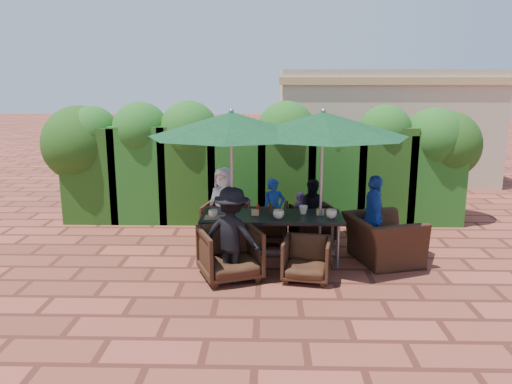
{
  "coord_description": "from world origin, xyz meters",
  "views": [
    {
      "loc": [
        0.13,
        -7.92,
        2.83
      ],
      "look_at": [
        -0.08,
        0.4,
        1.02
      ],
      "focal_mm": 35.0,
      "sensor_mm": 36.0,
      "label": 1
    }
  ],
  "objects_px": {
    "chair_far_left": "(225,219)",
    "chair_far_mid": "(266,220)",
    "chair_far_right": "(312,221)",
    "chair_end_right": "(383,231)",
    "dining_table": "(272,220)",
    "chair_near_right": "(307,257)",
    "umbrella_right": "(323,124)",
    "chair_near_left": "(230,251)",
    "umbrella_left": "(231,125)"
  },
  "relations": [
    {
      "from": "chair_end_right",
      "to": "umbrella_right",
      "type": "bearing_deg",
      "value": 72.45
    },
    {
      "from": "chair_far_mid",
      "to": "chair_near_right",
      "type": "distance_m",
      "value": 1.92
    },
    {
      "from": "chair_near_left",
      "to": "chair_end_right",
      "type": "relative_size",
      "value": 0.74
    },
    {
      "from": "dining_table",
      "to": "chair_near_right",
      "type": "bearing_deg",
      "value": -59.22
    },
    {
      "from": "dining_table",
      "to": "chair_near_right",
      "type": "xyz_separation_m",
      "value": [
        0.51,
        -0.86,
        -0.33
      ]
    },
    {
      "from": "dining_table",
      "to": "chair_far_left",
      "type": "bearing_deg",
      "value": 128.73
    },
    {
      "from": "chair_far_mid",
      "to": "chair_far_right",
      "type": "xyz_separation_m",
      "value": [
        0.86,
        0.09,
        -0.03
      ]
    },
    {
      "from": "chair_end_right",
      "to": "chair_far_right",
      "type": "bearing_deg",
      "value": 28.3
    },
    {
      "from": "chair_far_left",
      "to": "chair_far_right",
      "type": "relative_size",
      "value": 1.04
    },
    {
      "from": "chair_far_right",
      "to": "dining_table",
      "type": "bearing_deg",
      "value": 40.14
    },
    {
      "from": "chair_far_right",
      "to": "chair_end_right",
      "type": "relative_size",
      "value": 0.64
    },
    {
      "from": "umbrella_right",
      "to": "chair_end_right",
      "type": "bearing_deg",
      "value": -2.22
    },
    {
      "from": "chair_far_left",
      "to": "chair_end_right",
      "type": "relative_size",
      "value": 0.66
    },
    {
      "from": "chair_far_mid",
      "to": "chair_end_right",
      "type": "height_order",
      "value": "chair_end_right"
    },
    {
      "from": "chair_far_mid",
      "to": "chair_near_left",
      "type": "height_order",
      "value": "chair_near_left"
    },
    {
      "from": "umbrella_left",
      "to": "chair_near_left",
      "type": "height_order",
      "value": "umbrella_left"
    },
    {
      "from": "umbrella_right",
      "to": "chair_far_right",
      "type": "relative_size",
      "value": 3.67
    },
    {
      "from": "chair_end_right",
      "to": "umbrella_left",
      "type": "bearing_deg",
      "value": 74.79
    },
    {
      "from": "dining_table",
      "to": "chair_near_left",
      "type": "distance_m",
      "value": 1.07
    },
    {
      "from": "chair_near_left",
      "to": "chair_end_right",
      "type": "bearing_deg",
      "value": -3.19
    },
    {
      "from": "chair_far_left",
      "to": "chair_far_mid",
      "type": "xyz_separation_m",
      "value": [
        0.75,
        -0.11,
        0.02
      ]
    },
    {
      "from": "umbrella_left",
      "to": "chair_far_mid",
      "type": "xyz_separation_m",
      "value": [
        0.54,
        1.01,
        -1.82
      ]
    },
    {
      "from": "dining_table",
      "to": "chair_far_right",
      "type": "relative_size",
      "value": 3.1
    },
    {
      "from": "chair_far_right",
      "to": "chair_near_right",
      "type": "distance_m",
      "value": 1.92
    },
    {
      "from": "umbrella_left",
      "to": "chair_near_left",
      "type": "xyz_separation_m",
      "value": [
        0.02,
        -0.78,
        -1.79
      ]
    },
    {
      "from": "umbrella_right",
      "to": "chair_far_mid",
      "type": "bearing_deg",
      "value": 132.68
    },
    {
      "from": "chair_far_left",
      "to": "chair_near_right",
      "type": "height_order",
      "value": "chair_far_left"
    },
    {
      "from": "chair_near_left",
      "to": "umbrella_left",
      "type": "bearing_deg",
      "value": 69.99
    },
    {
      "from": "umbrella_left",
      "to": "chair_far_mid",
      "type": "height_order",
      "value": "umbrella_left"
    },
    {
      "from": "dining_table",
      "to": "chair_near_left",
      "type": "bearing_deg",
      "value": -126.71
    },
    {
      "from": "dining_table",
      "to": "umbrella_right",
      "type": "distance_m",
      "value": 1.73
    },
    {
      "from": "chair_far_left",
      "to": "chair_near_left",
      "type": "height_order",
      "value": "chair_near_left"
    },
    {
      "from": "umbrella_left",
      "to": "chair_far_left",
      "type": "xyz_separation_m",
      "value": [
        -0.22,
        1.11,
        -1.83
      ]
    },
    {
      "from": "dining_table",
      "to": "chair_far_left",
      "type": "relative_size",
      "value": 2.98
    },
    {
      "from": "dining_table",
      "to": "chair_end_right",
      "type": "height_order",
      "value": "chair_end_right"
    },
    {
      "from": "chair_far_left",
      "to": "chair_end_right",
      "type": "bearing_deg",
      "value": 168.69
    },
    {
      "from": "chair_far_left",
      "to": "chair_near_right",
      "type": "xyz_separation_m",
      "value": [
        1.37,
        -1.92,
        -0.03
      ]
    },
    {
      "from": "chair_far_right",
      "to": "chair_near_right",
      "type": "xyz_separation_m",
      "value": [
        -0.25,
        -1.91,
        -0.02
      ]
    },
    {
      "from": "chair_far_right",
      "to": "chair_end_right",
      "type": "xyz_separation_m",
      "value": [
        1.04,
        -1.09,
        0.13
      ]
    },
    {
      "from": "chair_near_left",
      "to": "dining_table",
      "type": "bearing_deg",
      "value": 32.03
    },
    {
      "from": "chair_far_left",
      "to": "umbrella_right",
      "type": "bearing_deg",
      "value": 158.28
    },
    {
      "from": "umbrella_left",
      "to": "chair_end_right",
      "type": "distance_m",
      "value": 2.98
    },
    {
      "from": "umbrella_left",
      "to": "chair_far_left",
      "type": "bearing_deg",
      "value": 101.15
    },
    {
      "from": "chair_far_mid",
      "to": "chair_end_right",
      "type": "distance_m",
      "value": 2.15
    },
    {
      "from": "umbrella_left",
      "to": "chair_end_right",
      "type": "xyz_separation_m",
      "value": [
        2.43,
        0.0,
        -1.71
      ]
    },
    {
      "from": "chair_far_right",
      "to": "chair_end_right",
      "type": "bearing_deg",
      "value": 119.39
    },
    {
      "from": "umbrella_left",
      "to": "chair_near_right",
      "type": "bearing_deg",
      "value": -35.22
    },
    {
      "from": "umbrella_left",
      "to": "chair_far_right",
      "type": "distance_m",
      "value": 2.56
    },
    {
      "from": "umbrella_right",
      "to": "chair_far_left",
      "type": "bearing_deg",
      "value": 146.91
    },
    {
      "from": "chair_far_mid",
      "to": "chair_near_left",
      "type": "bearing_deg",
      "value": 78.73
    }
  ]
}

